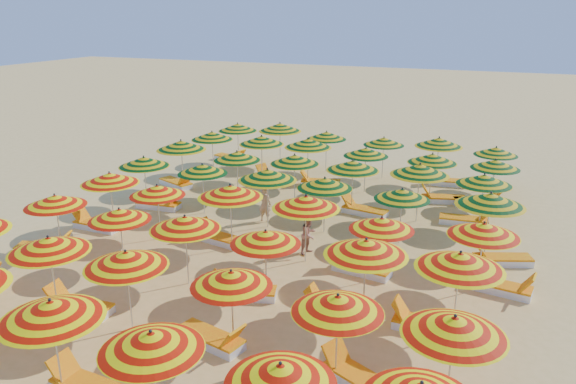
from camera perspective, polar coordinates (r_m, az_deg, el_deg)
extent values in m
plane|color=#EFBF6A|center=(18.73, -0.59, -5.10)|extent=(120.00, 120.00, 0.00)
cylinder|color=silver|center=(12.28, -22.43, -14.59)|extent=(0.04, 0.04, 2.03)
cone|color=orange|center=(11.85, -22.94, -10.99)|extent=(2.27, 2.27, 0.39)
sphere|color=black|center=(11.75, -23.07, -10.04)|extent=(0.07, 0.07, 0.07)
cylinder|color=silver|center=(10.99, -13.38, -18.17)|extent=(0.04, 0.04, 1.90)
cone|color=orange|center=(10.53, -13.72, -14.53)|extent=(2.18, 2.18, 0.36)
sphere|color=black|center=(10.42, -13.80, -13.56)|extent=(0.06, 0.06, 0.06)
cone|color=orange|center=(9.54, -0.78, -18.00)|extent=(2.25, 2.25, 0.36)
sphere|color=black|center=(9.42, -0.78, -16.99)|extent=(0.06, 0.06, 0.06)
sphere|color=black|center=(9.23, 13.45, -18.31)|extent=(0.06, 0.06, 0.06)
cylinder|color=silver|center=(15.37, -22.73, -7.91)|extent=(0.04, 0.04, 1.99)
cone|color=orange|center=(15.04, -23.13, -4.94)|extent=(2.20, 2.20, 0.38)
sphere|color=black|center=(14.96, -23.23, -4.17)|extent=(0.07, 0.07, 0.07)
cylinder|color=silver|center=(14.00, -15.83, -9.77)|extent=(0.04, 0.04, 1.97)
cone|color=orange|center=(13.64, -16.13, -6.58)|extent=(2.00, 2.00, 0.38)
sphere|color=black|center=(13.55, -16.21, -5.75)|extent=(0.07, 0.07, 0.07)
cylinder|color=silver|center=(12.93, -5.67, -11.91)|extent=(0.04, 0.04, 1.84)
cone|color=orange|center=(12.55, -5.79, -8.76)|extent=(2.23, 2.23, 0.35)
sphere|color=black|center=(12.47, -5.82, -7.93)|extent=(0.06, 0.06, 0.06)
cylinder|color=silver|center=(11.87, 4.96, -14.72)|extent=(0.04, 0.04, 1.90)
cone|color=orange|center=(11.45, 5.08, -11.26)|extent=(2.21, 2.21, 0.36)
sphere|color=black|center=(11.35, 5.10, -10.34)|extent=(0.06, 0.06, 0.06)
cylinder|color=silver|center=(11.44, 16.16, -16.61)|extent=(0.04, 0.04, 1.97)
cone|color=orange|center=(10.99, 16.55, -12.93)|extent=(2.10, 2.10, 0.38)
sphere|color=black|center=(10.88, 16.65, -11.95)|extent=(0.07, 0.07, 0.07)
cylinder|color=silver|center=(18.97, -22.29, -3.15)|extent=(0.04, 0.04, 1.88)
cone|color=orange|center=(18.72, -22.58, -0.82)|extent=(2.24, 2.24, 0.36)
sphere|color=black|center=(18.65, -22.66, -0.22)|extent=(0.06, 0.06, 0.06)
cylinder|color=silver|center=(17.29, -16.52, -4.67)|extent=(0.03, 0.03, 1.81)
cone|color=orange|center=(17.01, -16.76, -2.22)|extent=(2.33, 2.33, 0.35)
sphere|color=black|center=(16.94, -16.82, -1.59)|extent=(0.06, 0.06, 0.06)
cylinder|color=silver|center=(15.86, -10.25, -5.97)|extent=(0.04, 0.04, 1.96)
cone|color=orange|center=(15.54, -10.43, -3.10)|extent=(2.59, 2.59, 0.37)
sphere|color=black|center=(15.46, -10.47, -2.36)|extent=(0.07, 0.07, 0.07)
cylinder|color=silver|center=(14.91, -2.26, -7.51)|extent=(0.04, 0.04, 1.86)
cone|color=orange|center=(14.58, -2.30, -4.64)|extent=(2.35, 2.35, 0.35)
sphere|color=black|center=(14.51, -2.31, -3.90)|extent=(0.06, 0.06, 0.06)
cylinder|color=silver|center=(14.04, 7.78, -8.95)|extent=(0.04, 0.04, 2.06)
cone|color=orange|center=(13.66, 7.93, -5.61)|extent=(2.71, 2.71, 0.39)
sphere|color=black|center=(13.57, 7.97, -4.74)|extent=(0.07, 0.07, 0.07)
cylinder|color=silver|center=(13.82, 16.74, -10.06)|extent=(0.04, 0.04, 2.05)
cone|color=orange|center=(13.44, 17.08, -6.71)|extent=(2.25, 2.25, 0.39)
sphere|color=black|center=(13.35, 17.16, -5.83)|extent=(0.07, 0.07, 0.07)
cylinder|color=silver|center=(20.42, -17.43, -0.98)|extent=(0.04, 0.04, 1.99)
cone|color=orange|center=(20.17, -17.66, 1.34)|extent=(2.55, 2.55, 0.38)
sphere|color=black|center=(20.11, -17.72, 1.93)|extent=(0.07, 0.07, 0.07)
cylinder|color=silver|center=(19.17, -12.98, -2.10)|extent=(0.03, 0.03, 1.82)
cone|color=orange|center=(18.91, -13.14, 0.15)|extent=(2.42, 2.42, 0.35)
sphere|color=black|center=(18.86, -13.19, 0.72)|extent=(0.06, 0.06, 0.06)
cylinder|color=silver|center=(17.98, -5.80, -2.65)|extent=(0.04, 0.04, 2.07)
cone|color=orange|center=(17.68, -5.89, 0.07)|extent=(2.50, 2.50, 0.39)
sphere|color=black|center=(17.62, -5.91, 0.77)|extent=(0.07, 0.07, 0.07)
cylinder|color=silver|center=(16.97, 1.80, -3.88)|extent=(0.04, 0.04, 2.05)
cone|color=orange|center=(16.66, 1.83, -1.05)|extent=(2.43, 2.43, 0.39)
sphere|color=black|center=(16.59, 1.84, -0.31)|extent=(0.07, 0.07, 0.07)
cylinder|color=silver|center=(16.10, 9.35, -5.82)|extent=(0.03, 0.03, 1.83)
cone|color=orange|center=(15.80, 9.50, -3.19)|extent=(2.43, 2.43, 0.35)
sphere|color=black|center=(15.73, 9.53, -2.52)|extent=(0.06, 0.06, 0.06)
cylinder|color=silver|center=(16.15, 18.97, -6.36)|extent=(0.04, 0.04, 1.91)
cone|color=orange|center=(15.84, 19.28, -3.62)|extent=(2.33, 2.33, 0.36)
sphere|color=black|center=(15.77, 19.35, -2.91)|extent=(0.06, 0.06, 0.06)
cylinder|color=silver|center=(22.46, -14.27, 0.93)|extent=(0.04, 0.04, 1.94)
cone|color=#696406|center=(22.24, -14.43, 3.01)|extent=(2.36, 2.36, 0.37)
sphere|color=black|center=(22.18, -14.48, 3.54)|extent=(0.06, 0.06, 0.06)
cylinder|color=silver|center=(21.28, -8.59, 0.24)|extent=(0.04, 0.04, 1.86)
cone|color=#696406|center=(21.05, -8.69, 2.33)|extent=(2.18, 2.18, 0.35)
sphere|color=black|center=(21.00, -8.72, 2.86)|extent=(0.06, 0.06, 0.06)
cylinder|color=silver|center=(19.69, -2.09, -0.74)|extent=(0.04, 0.04, 2.06)
cone|color=#696406|center=(19.42, -2.12, 1.75)|extent=(2.54, 2.54, 0.39)
sphere|color=black|center=(19.36, -2.12, 2.39)|extent=(0.07, 0.07, 0.07)
cylinder|color=silver|center=(19.25, 3.71, -1.45)|extent=(0.04, 0.04, 1.90)
cone|color=#696406|center=(18.99, 3.76, 0.90)|extent=(2.39, 2.39, 0.36)
sphere|color=black|center=(18.93, 3.77, 1.50)|extent=(0.06, 0.06, 0.06)
cylinder|color=silver|center=(18.72, 11.37, -2.51)|extent=(0.03, 0.03, 1.81)
cone|color=#696406|center=(18.46, 11.52, -0.22)|extent=(2.33, 2.33, 0.34)
sphere|color=black|center=(18.40, 11.56, 0.36)|extent=(0.06, 0.06, 0.06)
cylinder|color=silver|center=(18.17, 19.58, -3.42)|extent=(0.04, 0.04, 2.08)
cone|color=#696406|center=(17.88, 19.88, -0.73)|extent=(2.70, 2.70, 0.40)
sphere|color=black|center=(17.81, 19.95, -0.04)|extent=(0.07, 0.07, 0.07)
cylinder|color=silver|center=(24.27, -10.68, 2.62)|extent=(0.04, 0.04, 2.08)
cone|color=#696406|center=(24.05, -10.81, 4.69)|extent=(2.65, 2.65, 0.40)
sphere|color=black|center=(24.00, -10.84, 5.22)|extent=(0.07, 0.07, 0.07)
cylinder|color=silver|center=(22.87, -5.15, 1.67)|extent=(0.04, 0.04, 1.89)
cone|color=#696406|center=(22.65, -5.21, 3.66)|extent=(2.49, 2.49, 0.36)
sphere|color=black|center=(22.60, -5.22, 4.17)|extent=(0.06, 0.06, 0.06)
cylinder|color=silver|center=(22.15, 0.67, 1.25)|extent=(0.04, 0.04, 1.92)
cone|color=#696406|center=(21.93, 0.68, 3.33)|extent=(2.11, 2.11, 0.37)
sphere|color=black|center=(21.87, 0.68, 3.87)|extent=(0.06, 0.06, 0.06)
cylinder|color=silver|center=(21.24, 6.52, 0.46)|extent=(0.04, 0.04, 1.98)
cone|color=#696406|center=(21.00, 6.61, 2.69)|extent=(2.36, 2.36, 0.38)
sphere|color=black|center=(20.94, 6.63, 3.26)|extent=(0.07, 0.07, 0.07)
cylinder|color=silver|center=(20.72, 13.07, -0.19)|extent=(0.04, 0.04, 2.09)
cone|color=#696406|center=(20.46, 13.24, 2.23)|extent=(2.20, 2.20, 0.40)
sphere|color=black|center=(20.40, 13.29, 2.85)|extent=(0.07, 0.07, 0.07)
cylinder|color=silver|center=(20.71, 19.08, -1.01)|extent=(0.04, 0.04, 1.91)
cone|color=#696406|center=(20.47, 19.31, 1.18)|extent=(2.39, 2.39, 0.36)
sphere|color=black|center=(20.41, 19.37, 1.74)|extent=(0.06, 0.06, 0.06)
cylinder|color=silver|center=(26.51, -7.65, 3.92)|extent=(0.04, 0.04, 1.94)
cone|color=#696406|center=(26.32, -7.72, 5.69)|extent=(2.34, 2.34, 0.37)
sphere|color=black|center=(26.27, -7.74, 6.14)|extent=(0.06, 0.06, 0.06)
cylinder|color=silver|center=(25.14, -2.67, 3.36)|extent=(0.04, 0.04, 2.00)
cone|color=#696406|center=(24.94, -2.70, 5.29)|extent=(2.19, 2.19, 0.38)
sphere|color=black|center=(24.89, -2.71, 5.78)|extent=(0.07, 0.07, 0.07)
cylinder|color=silver|center=(24.41, 2.02, 2.97)|extent=(0.04, 0.04, 2.04)
cone|color=#696406|center=(24.20, 2.05, 4.99)|extent=(2.64, 2.64, 0.39)
sphere|color=black|center=(24.15, 2.05, 5.50)|extent=(0.07, 0.07, 0.07)
cylinder|color=silver|center=(23.74, 7.84, 2.16)|extent=(0.04, 0.04, 1.87)
cone|color=#696406|center=(23.54, 7.93, 4.06)|extent=(2.46, 2.46, 0.36)
sphere|color=black|center=(23.49, 7.95, 4.54)|extent=(0.06, 0.06, 0.06)
cylinder|color=silver|center=(22.97, 14.29, 1.30)|extent=(0.04, 0.04, 1.94)
cone|color=#696406|center=(22.75, 14.45, 3.33)|extent=(2.06, 2.06, 0.37)
sphere|color=black|center=(22.70, 14.49, 3.85)|extent=(0.06, 0.06, 0.06)
cylinder|color=silver|center=(23.12, 20.11, 0.75)|extent=(0.04, 0.04, 1.85)
cone|color=#696406|center=(22.91, 20.33, 2.67)|extent=(1.92, 1.92, 0.35)
sphere|color=black|center=(22.86, 20.38, 3.16)|extent=(0.06, 0.06, 0.06)
cylinder|color=silver|center=(28.34, -5.09, 4.91)|extent=(0.04, 0.04, 1.93)
cone|color=#696406|center=(28.16, -5.14, 6.57)|extent=(2.18, 2.18, 0.37)
sphere|color=black|center=(28.12, -5.15, 6.99)|extent=(0.06, 0.06, 0.06)
cylinder|color=silver|center=(27.56, -0.81, 4.76)|extent=(0.04, 0.04, 2.07)
cone|color=#696406|center=(27.37, -0.82, 6.60)|extent=(2.09, 2.09, 0.40)
sphere|color=black|center=(27.32, -0.82, 7.06)|extent=(0.07, 0.07, 0.07)
cylinder|color=silver|center=(26.69, 3.89, 4.06)|extent=(0.04, 0.04, 1.87)
cone|color=#696406|center=(26.51, 3.93, 5.75)|extent=(2.32, 2.32, 0.36)
sphere|color=black|center=(26.46, 3.94, 6.19)|extent=(0.06, 0.06, 0.06)
cylinder|color=silver|center=(25.91, 9.62, 3.38)|extent=(0.04, 0.04, 1.84)
cone|color=#696406|center=(25.72, 9.71, 5.10)|extent=(2.41, 2.41, 0.35)
sphere|color=black|center=(25.68, 9.73, 5.53)|extent=(0.06, 0.06, 0.06)
cylinder|color=silver|center=(25.39, 14.92, 2.97)|extent=(0.04, 0.04, 2.05)
cone|color=#696406|center=(25.19, 15.08, 4.92)|extent=(2.57, 2.57, 0.39)
sphere|color=black|center=(25.14, 15.12, 5.41)|extent=(0.07, 0.07, 0.07)
cylinder|color=silver|center=(25.41, 20.18, 2.19)|extent=(0.03, 0.03, 1.81)
cone|color=#696406|center=(25.22, 20.37, 3.90)|extent=(2.23, 2.23, 0.35)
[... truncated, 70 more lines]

